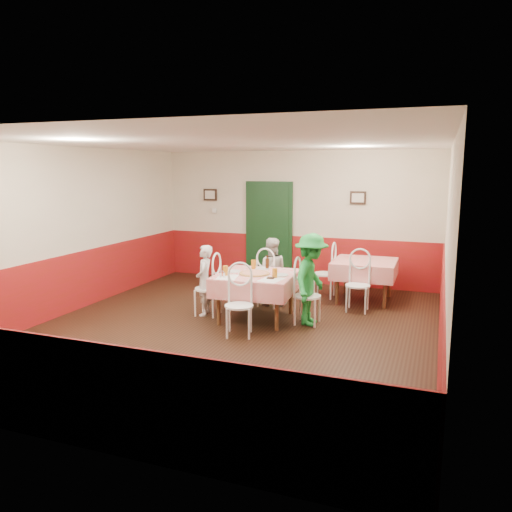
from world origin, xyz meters
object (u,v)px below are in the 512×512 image
(chair_left, at_px, (207,289))
(glass_b, at_px, (275,273))
(chair_far, at_px, (270,281))
(chair_second_b, at_px, (358,286))
(glass_c, at_px, (254,264))
(chair_right, at_px, (308,296))
(diner_far, at_px, (271,272))
(chair_near, at_px, (239,306))
(glass_a, at_px, (225,271))
(diner_right, at_px, (311,279))
(main_table, at_px, (256,297))
(beer_bottle, at_px, (267,263))
(chair_second_a, at_px, (324,274))
(wallet, at_px, (271,278))
(pizza, at_px, (254,273))
(second_table, at_px, (364,281))
(diner_left, at_px, (205,280))

(chair_left, bearing_deg, glass_b, 81.15)
(chair_far, distance_m, chair_second_b, 1.54)
(glass_c, bearing_deg, chair_far, 75.15)
(chair_right, distance_m, diner_far, 1.25)
(chair_near, relative_size, glass_b, 6.13)
(chair_right, bearing_deg, glass_a, 105.48)
(chair_far, height_order, diner_right, diner_right)
(chair_far, xyz_separation_m, glass_b, (0.43, -1.03, 0.38))
(main_table, bearing_deg, beer_bottle, 83.46)
(beer_bottle, distance_m, diner_right, 0.94)
(chair_right, bearing_deg, chair_second_a, 3.91)
(chair_far, xyz_separation_m, chair_near, (0.10, -1.70, 0.00))
(chair_near, height_order, glass_b, glass_b)
(diner_right, bearing_deg, glass_c, 76.75)
(wallet, bearing_deg, main_table, 138.44)
(main_table, xyz_separation_m, chair_left, (-0.85, -0.05, 0.08))
(chair_left, distance_m, glass_c, 0.88)
(diner_right, bearing_deg, glass_b, 116.86)
(chair_far, relative_size, glass_c, 5.92)
(chair_near, bearing_deg, pizza, 78.02)
(chair_second_a, xyz_separation_m, glass_a, (-1.13, -2.10, 0.39))
(pizza, relative_size, beer_bottle, 2.21)
(chair_far, relative_size, wallet, 8.18)
(chair_second_a, height_order, glass_b, glass_b)
(beer_bottle, bearing_deg, wallet, -66.73)
(chair_left, bearing_deg, chair_right, 90.52)
(glass_a, distance_m, glass_b, 0.79)
(chair_far, bearing_deg, beer_bottle, 110.91)
(glass_a, relative_size, wallet, 1.42)
(pizza, xyz_separation_m, glass_b, (0.39, -0.13, 0.06))
(chair_near, bearing_deg, chair_second_b, 36.82)
(chair_second_a, distance_m, glass_b, 2.04)
(second_table, relative_size, wallet, 10.18)
(main_table, height_order, chair_right, chair_right)
(diner_far, bearing_deg, diner_left, 32.22)
(chair_second_a, bearing_deg, main_table, -22.42)
(main_table, bearing_deg, diner_left, -176.59)
(chair_near, bearing_deg, chair_left, 122.18)
(chair_far, distance_m, glass_a, 1.26)
(chair_second_b, bearing_deg, glass_a, -144.84)
(diner_far, bearing_deg, chair_second_b, 169.37)
(chair_second_a, xyz_separation_m, diner_far, (-0.78, -0.90, 0.16))
(chair_right, bearing_deg, chair_far, 48.33)
(chair_left, xyz_separation_m, diner_far, (0.80, 0.95, 0.16))
(main_table, xyz_separation_m, chair_far, (-0.05, 0.85, 0.08))
(glass_a, distance_m, beer_bottle, 0.85)
(glass_a, height_order, glass_b, glass_a)
(chair_near, xyz_separation_m, chair_second_b, (1.43, 1.90, 0.00))
(glass_c, relative_size, diner_far, 0.12)
(chair_far, relative_size, diner_far, 0.73)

